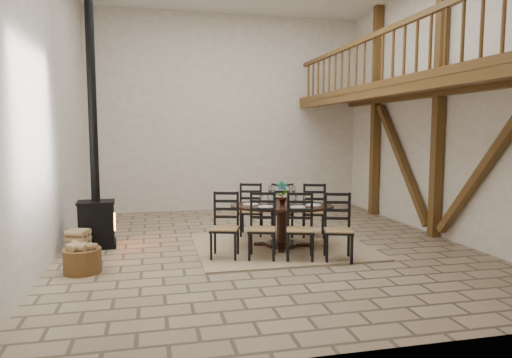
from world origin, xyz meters
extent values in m
plane|color=#9A8567|center=(0.00, 0.00, 0.00)|extent=(8.00, 8.00, 0.00)
cube|color=white|center=(0.00, 4.00, 2.50)|extent=(7.00, 0.02, 5.00)
cube|color=white|center=(0.00, -4.00, 2.50)|extent=(7.00, 0.02, 5.00)
cube|color=white|center=(-3.50, 0.00, 2.50)|extent=(0.02, 8.00, 5.00)
cube|color=white|center=(3.50, 0.00, 2.50)|extent=(0.02, 8.00, 5.00)
cube|color=brown|center=(3.38, 0.00, 2.50)|extent=(0.18, 0.18, 5.00)
cube|color=brown|center=(3.38, 2.50, 2.50)|extent=(0.18, 0.18, 5.00)
cube|color=brown|center=(3.38, -1.25, 1.40)|extent=(0.14, 2.16, 2.54)
cube|color=brown|center=(3.38, 1.25, 1.40)|extent=(0.14, 2.16, 2.54)
cube|color=brown|center=(3.38, 0.00, 2.80)|extent=(0.20, 7.80, 0.20)
cube|color=brown|center=(2.70, 0.00, 2.85)|extent=(1.60, 7.80, 0.12)
cube|color=brown|center=(2.00, 0.00, 2.75)|extent=(0.18, 7.80, 0.22)
cube|color=brown|center=(2.00, 0.00, 3.75)|extent=(0.09, 7.60, 0.09)
cube|color=brown|center=(2.00, 0.00, 3.33)|extent=(0.06, 7.60, 0.86)
cube|color=tan|center=(0.27, -0.11, 0.01)|extent=(3.00, 2.50, 0.02)
ellipsoid|color=black|center=(0.27, -0.11, 0.73)|extent=(2.07, 1.59, 0.04)
cylinder|color=black|center=(0.27, -0.11, 0.36)|extent=(0.18, 0.18, 0.67)
cylinder|color=black|center=(0.27, -0.11, 0.05)|extent=(0.56, 0.56, 0.06)
cube|color=#AA8C4E|center=(-0.83, -0.62, 0.48)|extent=(0.54, 0.53, 0.04)
cube|color=black|center=(-0.83, -0.62, 0.23)|extent=(0.53, 0.53, 0.46)
cube|color=black|center=(-0.77, -0.43, 0.76)|extent=(0.38, 0.15, 0.60)
cube|color=#AA8C4E|center=(-0.25, -0.79, 0.48)|extent=(0.54, 0.53, 0.04)
cube|color=black|center=(-0.25, -0.79, 0.23)|extent=(0.53, 0.53, 0.46)
cube|color=black|center=(-0.20, -0.61, 0.76)|extent=(0.38, 0.15, 0.60)
cube|color=#AA8C4E|center=(0.32, -0.97, 0.48)|extent=(0.54, 0.53, 0.04)
cube|color=black|center=(0.32, -0.97, 0.23)|extent=(0.53, 0.53, 0.46)
cube|color=black|center=(0.38, -0.78, 0.76)|extent=(0.38, 0.15, 0.60)
cube|color=#AA8C4E|center=(0.90, -1.14, 0.48)|extent=(0.54, 0.53, 0.04)
cube|color=black|center=(0.90, -1.14, 0.23)|extent=(0.53, 0.53, 0.46)
cube|color=black|center=(0.95, -0.96, 0.76)|extent=(0.38, 0.15, 0.60)
cube|color=#AA8C4E|center=(-0.07, 0.83, 0.48)|extent=(0.54, 0.53, 0.04)
cube|color=black|center=(-0.07, 0.83, 0.23)|extent=(0.53, 0.53, 0.46)
cube|color=black|center=(-0.13, 0.65, 0.76)|extent=(0.38, 0.15, 0.60)
cube|color=#AA8C4E|center=(0.50, 0.65, 0.48)|extent=(0.54, 0.53, 0.04)
cube|color=black|center=(0.50, 0.65, 0.23)|extent=(0.53, 0.53, 0.46)
cube|color=black|center=(0.45, 0.47, 0.76)|extent=(0.38, 0.15, 0.60)
cube|color=#AA8C4E|center=(1.08, 0.48, 0.48)|extent=(0.54, 0.53, 0.04)
cube|color=black|center=(1.08, 0.48, 0.23)|extent=(0.53, 0.53, 0.46)
cube|color=black|center=(1.02, 0.30, 0.76)|extent=(0.38, 0.15, 0.60)
cube|color=white|center=(0.27, -0.11, 0.76)|extent=(1.55, 1.08, 0.01)
cube|color=white|center=(0.27, -0.11, 0.84)|extent=(0.95, 0.55, 0.18)
cylinder|color=white|center=(0.10, -0.06, 0.92)|extent=(0.12, 0.12, 0.34)
cylinder|color=white|center=(0.44, -0.17, 0.92)|extent=(0.12, 0.12, 0.34)
cylinder|color=white|center=(0.10, -0.06, 0.83)|extent=(0.06, 0.06, 0.16)
cylinder|color=white|center=(0.44, -0.17, 0.83)|extent=(0.06, 0.06, 0.16)
imported|color=#4C723F|center=(0.28, -0.06, 0.96)|extent=(0.26, 0.21, 0.42)
cube|color=black|center=(-2.92, 0.58, 0.05)|extent=(0.67, 0.53, 0.10)
cube|color=black|center=(-2.92, 0.58, 0.44)|extent=(0.61, 0.48, 0.69)
cube|color=#FF590C|center=(-2.61, 0.60, 0.44)|extent=(0.04, 0.28, 0.27)
cube|color=black|center=(-2.92, 0.58, 0.80)|extent=(0.66, 0.52, 0.04)
cylinder|color=black|center=(-2.92, 0.58, 2.91)|extent=(0.15, 0.15, 4.18)
cylinder|color=brown|center=(-2.95, -0.90, 0.17)|extent=(0.53, 0.53, 0.35)
cube|color=tan|center=(-2.95, -0.90, 0.39)|extent=(0.29, 0.29, 0.10)
cube|color=tan|center=(-3.16, 0.11, 0.21)|extent=(0.41, 0.41, 0.43)
camera|label=1|loc=(-1.93, -7.73, 2.04)|focal=32.00mm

